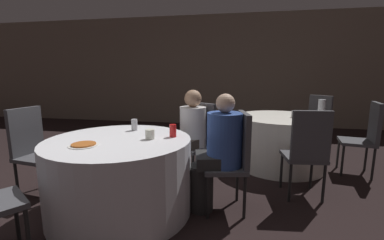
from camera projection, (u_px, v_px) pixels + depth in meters
The scene contains 18 objects.
ground_plane at pixel (92, 216), 2.42m from camera, with size 16.00×16.00×0.00m, color black.
wall_back at pixel (189, 71), 6.78m from camera, with size 16.00×0.06×2.80m.
table_near at pixel (120, 175), 2.46m from camera, with size 1.35×1.35×0.72m.
table_far at pixel (280, 141), 3.73m from camera, with size 1.28×1.28×0.72m.
chair_near_east at pixel (235, 154), 2.45m from camera, with size 0.48×0.47×0.97m.
chair_near_northeast at pixel (198, 135), 3.19m from camera, with size 0.56×0.56×0.97m.
chair_near_west at pixel (33, 145), 2.77m from camera, with size 0.46×0.45×0.97m.
chair_far_south at pixel (307, 148), 2.66m from camera, with size 0.44×0.44×0.97m.
chair_far_northeast at pixel (317, 119), 4.33m from camera, with size 0.56×0.56×0.97m.
chair_far_east at pixel (366, 133), 3.33m from camera, with size 0.47×0.46×0.97m.
person_blue_shirt at pixel (217, 153), 2.44m from camera, with size 0.50×0.38×1.14m.
person_white_shirt at pixel (189, 137), 3.07m from camera, with size 0.43×0.47×1.14m.
pizza_plate_near at pixel (84, 145), 2.18m from camera, with size 0.25×0.25×0.02m.
soda_can_silver at pixel (134, 125), 2.76m from camera, with size 0.07×0.07×0.12m.
soda_can_red at pixel (173, 131), 2.47m from camera, with size 0.07×0.07×0.12m.
cup_near at pixel (150, 134), 2.39m from camera, with size 0.09×0.09×0.09m.
bottle_far at pixel (321, 109), 3.43m from camera, with size 0.09×0.09×0.27m.
cup_far at pixel (294, 114), 3.60m from camera, with size 0.09×0.09×0.09m.
Camera 1 is at (1.34, -2.01, 1.32)m, focal length 24.00 mm.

